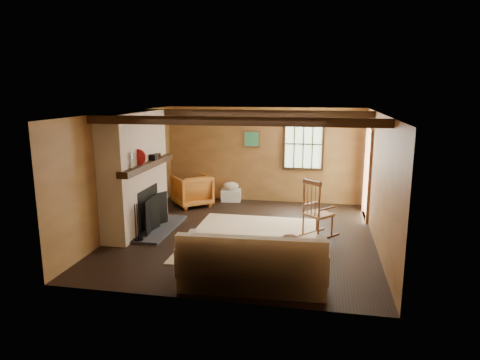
% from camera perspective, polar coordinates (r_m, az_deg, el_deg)
% --- Properties ---
extents(ground, '(5.50, 5.50, 0.00)m').
position_cam_1_polar(ground, '(8.57, 0.55, -7.32)').
color(ground, black).
rests_on(ground, ground).
extents(room_envelope, '(5.02, 5.52, 2.44)m').
position_cam_1_polar(room_envelope, '(8.39, 2.37, 3.77)').
color(room_envelope, '#A06539').
rests_on(room_envelope, ground).
extents(fireplace, '(1.02, 2.30, 2.40)m').
position_cam_1_polar(fireplace, '(8.93, -13.64, 0.48)').
color(fireplace, '#A85B41').
rests_on(fireplace, ground).
extents(rug, '(2.50, 3.00, 0.01)m').
position_cam_1_polar(rug, '(8.35, 1.67, -7.82)').
color(rug, beige).
rests_on(rug, ground).
extents(rocking_chair, '(0.88, 0.92, 1.16)m').
position_cam_1_polar(rocking_chair, '(8.46, 10.17, -4.29)').
color(rocking_chair, tan).
rests_on(rocking_chair, ground).
extents(sofa, '(2.18, 1.05, 0.86)m').
position_cam_1_polar(sofa, '(6.37, 1.84, -11.34)').
color(sofa, beige).
rests_on(sofa, ground).
extents(firewood_pile, '(0.68, 0.12, 0.25)m').
position_cam_1_polar(firewood_pile, '(11.40, -6.65, -1.84)').
color(firewood_pile, brown).
rests_on(firewood_pile, ground).
extents(laundry_basket, '(0.55, 0.45, 0.30)m').
position_cam_1_polar(laundry_basket, '(11.07, -1.21, -2.04)').
color(laundry_basket, silver).
rests_on(laundry_basket, ground).
extents(basket_pillow, '(0.46, 0.40, 0.20)m').
position_cam_1_polar(basket_pillow, '(11.02, -1.22, -0.78)').
color(basket_pillow, beige).
rests_on(basket_pillow, laundry_basket).
extents(armchair, '(1.18, 1.18, 0.77)m').
position_cam_1_polar(armchair, '(10.64, -6.41, -1.38)').
color(armchair, '#BF6026').
rests_on(armchair, ground).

